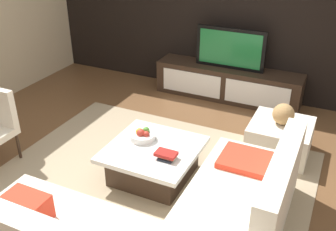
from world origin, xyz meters
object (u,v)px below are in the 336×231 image
at_px(book_stack, 167,155).
at_px(fruit_bowl, 143,135).
at_px(coffee_table, 153,161).
at_px(ottoman, 280,138).
at_px(television, 230,48).
at_px(decorative_ball, 283,114).
at_px(media_console, 228,83).

bearing_deg(book_stack, fruit_bowl, 150.30).
height_order(coffee_table, fruit_bowl, fruit_bowl).
height_order(fruit_bowl, book_stack, fruit_bowl).
xyz_separation_m(ottoman, fruit_bowl, (-1.32, -0.97, 0.23)).
distance_m(television, book_stack, 2.46).
relative_size(television, book_stack, 4.80).
bearing_deg(fruit_bowl, decorative_ball, 36.49).
height_order(media_console, book_stack, media_console).
bearing_deg(coffee_table, ottoman, 43.33).
distance_m(ottoman, book_stack, 1.53).
height_order(television, coffee_table, television).
distance_m(ottoman, decorative_ball, 0.33).
height_order(ottoman, fruit_bowl, fruit_bowl).
distance_m(coffee_table, fruit_bowl, 0.31).
distance_m(fruit_bowl, decorative_ball, 1.64).
height_order(coffee_table, ottoman, ottoman).
bearing_deg(decorative_ball, media_console, 130.33).
bearing_deg(media_console, decorative_ball, -49.67).
relative_size(coffee_table, decorative_ball, 3.76).
bearing_deg(fruit_bowl, book_stack, -29.70).
distance_m(media_console, ottoman, 1.60).
relative_size(television, coffee_table, 1.10).
relative_size(ottoman, book_stack, 3.23).
relative_size(television, fruit_bowl, 3.71).
distance_m(television, fruit_bowl, 2.25).
bearing_deg(decorative_ball, ottoman, 0.00).
bearing_deg(coffee_table, decorative_ball, 43.33).
height_order(television, book_stack, television).
relative_size(ottoman, decorative_ball, 2.80).
bearing_deg(media_console, coffee_table, -92.49).
xyz_separation_m(fruit_bowl, decorative_ball, (1.32, 0.97, 0.10)).
bearing_deg(coffee_table, television, 87.51).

